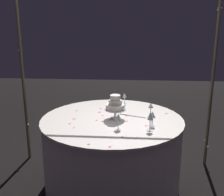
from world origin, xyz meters
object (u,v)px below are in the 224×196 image
Objects in this scene: wine_glass_3 at (152,115)px; wine_glass_0 at (151,106)px; wine_glass_4 at (150,117)px; decorative_arch at (115,50)px; main_table at (112,152)px; cake_knife at (131,115)px; wine_glass_1 at (118,118)px; wine_glass_2 at (124,96)px; tiered_cake at (115,105)px.

wine_glass_0 is at bearing 89.82° from wine_glass_3.
wine_glass_4 reaches higher than wine_glass_3.
decorative_arch reaches higher than main_table.
wine_glass_3 reaches higher than cake_knife.
cake_knife is (0.12, 0.40, -0.11)m from wine_glass_1.
cake_knife is (-0.20, 0.29, -0.11)m from wine_glass_3.
wine_glass_3 is at bearing -60.66° from decorative_arch.
wine_glass_3 is (0.29, -0.74, 0.01)m from wine_glass_2.
tiered_cake is at bearing 99.32° from wine_glass_1.
decorative_arch is 1.06m from wine_glass_4.
cake_knife reaches higher than main_table.
cake_knife is at bearing 125.19° from wine_glass_3.
tiered_cake reaches higher than cake_knife.
wine_glass_3 is at bearing -26.13° from tiered_cake.
wine_glass_3 reaches higher than main_table.
wine_glass_2 is 0.80m from wine_glass_3.
wine_glass_0 is 0.39m from wine_glass_4.
wine_glass_0 reaches higher than wine_glass_2.
wine_glass_0 is at bearing 10.55° from main_table.
wine_glass_3 is (0.37, -0.18, -0.04)m from tiered_cake.
wine_glass_0 is at bearing -5.53° from cake_knife.
wine_glass_1 is 0.34m from wine_glass_3.
decorative_arch is 9.20× the size of tiered_cake.
main_table is 0.59m from wine_glass_1.
wine_glass_4 reaches higher than wine_glass_1.
tiered_cake reaches higher than wine_glass_3.
cake_knife is (-0.21, 0.02, -0.11)m from wine_glass_0.
tiered_cake is at bearing -166.55° from wine_glass_0.
wine_glass_4 is (-0.03, -0.39, 0.02)m from wine_glass_0.
decorative_arch is at bearing 90.01° from main_table.
wine_glass_1 is 0.84× the size of wine_glass_4.
wine_glass_3 reaches higher than wine_glass_2.
wine_glass_4 is at bearing -103.32° from wine_glass_3.
decorative_arch is 1.17m from main_table.
wine_glass_0 is 0.50m from wine_glass_1.
wine_glass_2 is (-0.29, 0.47, -0.02)m from wine_glass_0.
main_table is 9.62× the size of wine_glass_1.
tiered_cake reaches higher than wine_glass_4.
decorative_arch is at bearing 114.09° from wine_glass_4.
main_table is 5.27× the size of cake_knife.
decorative_arch is 14.74× the size of wine_glass_0.
wine_glass_2 is 0.90m from wine_glass_4.
main_table is 5.81× the size of tiered_cake.
wine_glass_4 is (0.29, -0.02, 0.02)m from wine_glass_1.
wine_glass_2 reaches higher than cake_knife.
wine_glass_2 is at bearing 111.42° from wine_glass_3.
main_table is 0.74m from wine_glass_2.
wine_glass_2 is (0.11, 0.55, 0.49)m from main_table.
tiered_cake is 0.57m from wine_glass_2.
wine_glass_0 is at bearing 85.69° from wine_glass_4.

